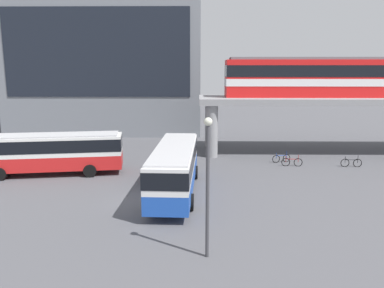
{
  "coord_description": "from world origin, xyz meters",
  "views": [
    {
      "loc": [
        3.38,
        -22.44,
        8.1
      ],
      "look_at": [
        2.95,
        7.71,
        2.2
      ],
      "focal_mm": 35.15,
      "sensor_mm": 36.0,
      "label": 1
    }
  ],
  "objects_px": {
    "train": "(330,77)",
    "pedestrian_walking_across": "(170,153)",
    "bus_secondary": "(50,150)",
    "bicycle_black": "(351,163)",
    "station_building": "(112,62)",
    "bicycle_blue": "(281,158)",
    "bus_main": "(175,164)",
    "bicycle_red": "(292,162)"
  },
  "relations": [
    {
      "from": "train",
      "to": "pedestrian_walking_across",
      "type": "relative_size",
      "value": 12.77
    },
    {
      "from": "bus_secondary",
      "to": "bicycle_black",
      "type": "height_order",
      "value": "bus_secondary"
    },
    {
      "from": "train",
      "to": "bicycle_black",
      "type": "distance_m",
      "value": 9.48
    },
    {
      "from": "station_building",
      "to": "pedestrian_walking_across",
      "type": "height_order",
      "value": "station_building"
    },
    {
      "from": "bicycle_blue",
      "to": "pedestrian_walking_across",
      "type": "xyz_separation_m",
      "value": [
        -10.01,
        0.26,
        0.39
      ]
    },
    {
      "from": "bus_main",
      "to": "bus_secondary",
      "type": "bearing_deg",
      "value": 155.8
    },
    {
      "from": "train",
      "to": "bus_secondary",
      "type": "bearing_deg",
      "value": -159.95
    },
    {
      "from": "bus_secondary",
      "to": "bicycle_blue",
      "type": "xyz_separation_m",
      "value": [
        19.09,
        4.28,
        -1.63
      ]
    },
    {
      "from": "bus_main",
      "to": "pedestrian_walking_across",
      "type": "distance_m",
      "value": 9.19
    },
    {
      "from": "train",
      "to": "bicycle_blue",
      "type": "distance_m",
      "value": 10.11
    },
    {
      "from": "bicycle_blue",
      "to": "station_building",
      "type": "bearing_deg",
      "value": 133.64
    },
    {
      "from": "bus_secondary",
      "to": "bicycle_red",
      "type": "height_order",
      "value": "bus_secondary"
    },
    {
      "from": "train",
      "to": "bicycle_blue",
      "type": "relative_size",
      "value": 11.86
    },
    {
      "from": "pedestrian_walking_across",
      "to": "bicycle_black",
      "type": "bearing_deg",
      "value": -6.64
    },
    {
      "from": "bicycle_red",
      "to": "pedestrian_walking_across",
      "type": "distance_m",
      "value": 10.75
    },
    {
      "from": "bicycle_black",
      "to": "station_building",
      "type": "bearing_deg",
      "value": 138.77
    },
    {
      "from": "bus_main",
      "to": "pedestrian_walking_across",
      "type": "bearing_deg",
      "value": 96.06
    },
    {
      "from": "train",
      "to": "bus_secondary",
      "type": "height_order",
      "value": "train"
    },
    {
      "from": "bus_main",
      "to": "bicycle_blue",
      "type": "height_order",
      "value": "bus_main"
    },
    {
      "from": "bus_main",
      "to": "bicycle_red",
      "type": "bearing_deg",
      "value": 37.54
    },
    {
      "from": "station_building",
      "to": "pedestrian_walking_across",
      "type": "distance_m",
      "value": 23.9
    },
    {
      "from": "bicycle_black",
      "to": "bicycle_blue",
      "type": "height_order",
      "value": "same"
    },
    {
      "from": "bicycle_red",
      "to": "pedestrian_walking_across",
      "type": "relative_size",
      "value": 1.12
    },
    {
      "from": "bus_secondary",
      "to": "station_building",
      "type": "bearing_deg",
      "value": 90.96
    },
    {
      "from": "bicycle_red",
      "to": "bicycle_black",
      "type": "relative_size",
      "value": 1.0
    },
    {
      "from": "bicycle_red",
      "to": "pedestrian_walking_across",
      "type": "xyz_separation_m",
      "value": [
        -10.62,
        1.63,
        0.39
      ]
    },
    {
      "from": "station_building",
      "to": "bicycle_red",
      "type": "distance_m",
      "value": 31.0
    },
    {
      "from": "bus_secondary",
      "to": "pedestrian_walking_across",
      "type": "distance_m",
      "value": 10.23
    },
    {
      "from": "bus_main",
      "to": "bicycle_red",
      "type": "distance_m",
      "value": 12.29
    },
    {
      "from": "station_building",
      "to": "train",
      "type": "xyz_separation_m",
      "value": [
        24.93,
        -15.8,
        -1.78
      ]
    },
    {
      "from": "train",
      "to": "bicycle_blue",
      "type": "bearing_deg",
      "value": -139.29
    },
    {
      "from": "train",
      "to": "bicycle_red",
      "type": "xyz_separation_m",
      "value": [
        -4.81,
        -6.04,
        -7.14
      ]
    },
    {
      "from": "bus_secondary",
      "to": "pedestrian_walking_across",
      "type": "xyz_separation_m",
      "value": [
        9.08,
        4.54,
        -1.24
      ]
    },
    {
      "from": "bicycle_red",
      "to": "bicycle_blue",
      "type": "distance_m",
      "value": 1.51
    },
    {
      "from": "station_building",
      "to": "bicycle_blue",
      "type": "relative_size",
      "value": 14.26
    },
    {
      "from": "bus_main",
      "to": "train",
      "type": "bearing_deg",
      "value": 42.94
    },
    {
      "from": "station_building",
      "to": "bicycle_black",
      "type": "height_order",
      "value": "station_building"
    },
    {
      "from": "train",
      "to": "bicycle_blue",
      "type": "xyz_separation_m",
      "value": [
        -5.42,
        -4.66,
        -7.14
      ]
    },
    {
      "from": "bicycle_black",
      "to": "train",
      "type": "bearing_deg",
      "value": 91.85
    },
    {
      "from": "train",
      "to": "bicycle_black",
      "type": "bearing_deg",
      "value": -88.15
    },
    {
      "from": "train",
      "to": "bus_main",
      "type": "relative_size",
      "value": 1.84
    },
    {
      "from": "bicycle_red",
      "to": "bicycle_black",
      "type": "bearing_deg",
      "value": -2.13
    }
  ]
}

